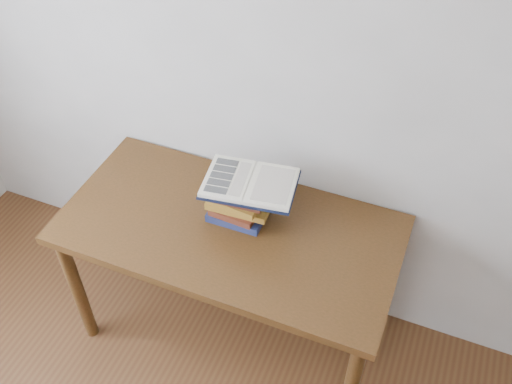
% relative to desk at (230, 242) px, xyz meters
% --- Properties ---
extents(desk, '(1.43, 0.71, 0.76)m').
position_rel_desk_xyz_m(desk, '(0.00, 0.00, 0.00)').
color(desk, '#4C2B13').
rests_on(desk, ground).
extents(book_stack, '(0.27, 0.19, 0.19)m').
position_rel_desk_xyz_m(book_stack, '(0.01, 0.07, 0.19)').
color(book_stack, '#19274D').
rests_on(book_stack, desk).
extents(open_book, '(0.40, 0.31, 0.03)m').
position_rel_desk_xyz_m(open_book, '(0.06, 0.08, 0.30)').
color(open_book, black).
rests_on(open_book, book_stack).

